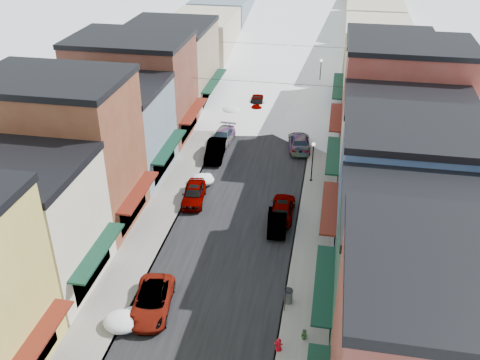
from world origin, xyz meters
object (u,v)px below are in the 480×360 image
at_px(car_silver_sedan, 194,193).
at_px(fire_hydrant, 279,345).
at_px(trash_can, 288,296).
at_px(car_dark_hatch, 215,150).
at_px(streetlamp_near, 313,157).
at_px(car_green_sedan, 277,221).
at_px(car_white_suv, 152,302).

bearing_deg(car_silver_sedan, fire_hydrant, -66.32).
bearing_deg(trash_can, car_dark_hatch, 115.23).
bearing_deg(streetlamp_near, car_dark_hatch, 161.37).
height_order(car_silver_sedan, car_green_sedan, car_silver_sedan).
bearing_deg(streetlamp_near, car_white_suv, -115.62).
height_order(fire_hydrant, trash_can, trash_can).
height_order(car_dark_hatch, fire_hydrant, car_dark_hatch).
bearing_deg(trash_can, car_green_sedan, 101.76).
xyz_separation_m(fire_hydrant, trash_can, (0.14, 4.29, 0.13)).
xyz_separation_m(fire_hydrant, streetlamp_near, (0.56, 21.35, 2.11)).
bearing_deg(fire_hydrant, car_green_sedan, 97.39).
relative_size(fire_hydrant, trash_can, 0.84).
bearing_deg(fire_hydrant, car_silver_sedan, 120.75).
height_order(car_white_suv, car_silver_sedan, car_silver_sedan).
distance_m(car_dark_hatch, streetlamp_near, 10.77).
height_order(car_white_suv, fire_hydrant, car_white_suv).
height_order(fire_hydrant, streetlamp_near, streetlamp_near).
height_order(car_silver_sedan, streetlamp_near, streetlamp_near).
bearing_deg(fire_hydrant, car_white_suv, 166.74).
bearing_deg(trash_can, car_silver_sedan, 129.53).
bearing_deg(car_white_suv, streetlamp_near, 56.68).
xyz_separation_m(car_silver_sedan, fire_hydrant, (9.50, -15.97, -0.24)).
distance_m(car_silver_sedan, trash_can, 15.14).
bearing_deg(car_silver_sedan, car_dark_hatch, 82.93).
relative_size(car_silver_sedan, car_green_sedan, 1.08).
bearing_deg(car_dark_hatch, car_white_suv, -92.56).
xyz_separation_m(car_white_suv, trash_can, (8.84, 2.24, -0.06)).
bearing_deg(car_dark_hatch, fire_hydrant, -73.58).
height_order(trash_can, streetlamp_near, streetlamp_near).
xyz_separation_m(car_green_sedan, streetlamp_near, (2.26, 8.24, 1.95)).
xyz_separation_m(car_white_suv, car_dark_hatch, (-0.80, 22.69, 0.09)).
bearing_deg(car_silver_sedan, trash_can, -57.54).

